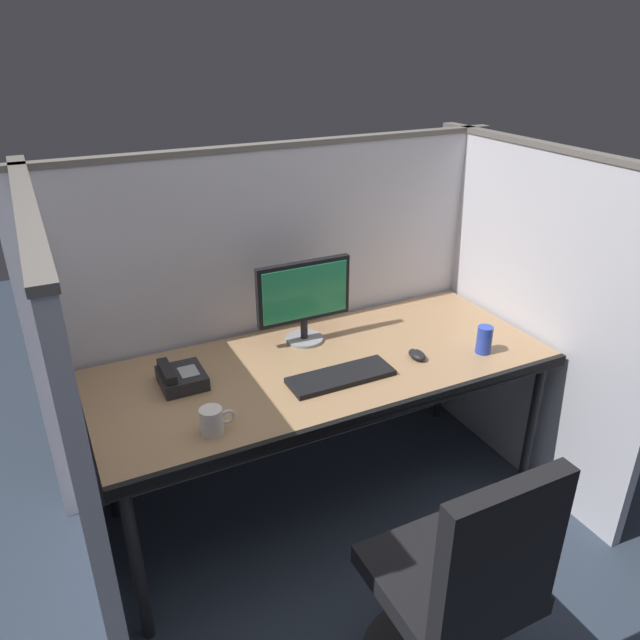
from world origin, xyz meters
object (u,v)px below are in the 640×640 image
object	(u,v)px
coffee_mug	(212,421)
computer_mouse	(417,355)
monitor_center	(304,296)
desk_phone	(181,377)
keyboard_main	(341,377)
desk	(327,375)
soda_can	(484,340)
office_chair	(455,613)

from	to	relation	value
coffee_mug	computer_mouse	bearing A→B (deg)	7.37
monitor_center	desk_phone	bearing A→B (deg)	-168.06
keyboard_main	monitor_center	bearing A→B (deg)	88.30
monitor_center	desk_phone	distance (m)	0.63
desk_phone	coffee_mug	bearing A→B (deg)	-86.81
desk	coffee_mug	distance (m)	0.62
desk	coffee_mug	world-z (taller)	coffee_mug
keyboard_main	computer_mouse	world-z (taller)	computer_mouse
monitor_center	keyboard_main	xyz separation A→B (m)	(-0.01, -0.36, -0.20)
desk_phone	soda_can	bearing A→B (deg)	-14.38
computer_mouse	coffee_mug	xyz separation A→B (m)	(-0.93, -0.12, 0.03)
desk	coffee_mug	xyz separation A→B (m)	(-0.56, -0.24, 0.10)
desk	monitor_center	size ratio (longest dim) A/B	4.42
keyboard_main	coffee_mug	xyz separation A→B (m)	(-0.56, -0.12, 0.04)
desk_phone	coffee_mug	xyz separation A→B (m)	(0.02, -0.35, 0.01)
monitor_center	keyboard_main	world-z (taller)	monitor_center
keyboard_main	soda_can	xyz separation A→B (m)	(0.65, -0.08, 0.05)
desk	keyboard_main	distance (m)	0.14
computer_mouse	monitor_center	bearing A→B (deg)	134.90
office_chair	soda_can	distance (m)	1.12
keyboard_main	coffee_mug	size ratio (longest dim) A/B	3.41
computer_mouse	soda_can	bearing A→B (deg)	-16.09
soda_can	monitor_center	bearing A→B (deg)	145.53
computer_mouse	soda_can	xyz separation A→B (m)	(0.29, -0.08, 0.04)
monitor_center	keyboard_main	distance (m)	0.42
desk	office_chair	world-z (taller)	office_chair
desk	monitor_center	xyz separation A→B (m)	(0.01, 0.24, 0.27)
office_chair	computer_mouse	xyz separation A→B (m)	(0.41, 0.85, 0.39)
computer_mouse	desk_phone	size ratio (longest dim) A/B	0.51
office_chair	computer_mouse	distance (m)	1.02
desk	office_chair	xyz separation A→B (m)	(-0.04, -0.97, -0.33)
desk_phone	keyboard_main	bearing A→B (deg)	-22.41
desk_phone	coffee_mug	distance (m)	0.36
desk	coffee_mug	size ratio (longest dim) A/B	15.08
office_chair	coffee_mug	world-z (taller)	office_chair
office_chair	keyboard_main	size ratio (longest dim) A/B	2.27
computer_mouse	coffee_mug	distance (m)	0.94
coffee_mug	monitor_center	bearing A→B (deg)	39.99
computer_mouse	desk_phone	bearing A→B (deg)	166.14
monitor_center	computer_mouse	world-z (taller)	monitor_center
soda_can	coffee_mug	distance (m)	1.22
desk	soda_can	xyz separation A→B (m)	(0.65, -0.20, 0.11)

